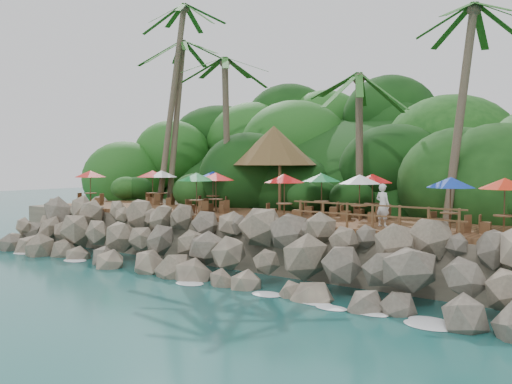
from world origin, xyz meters
The scene contains 12 objects.
ground centered at (0.00, 0.00, 0.00)m, with size 140.00×140.00×0.00m, color #19514F.
land_base centered at (0.00, 16.00, 1.05)m, with size 32.00×25.20×2.10m, color gray.
jungle_hill centered at (0.00, 23.50, 0.00)m, with size 44.80×28.00×15.40m, color #143811.
seawall centered at (0.00, 2.00, 1.15)m, with size 29.00×4.00×2.30m, color gray, non-canonical shape.
terrace centered at (0.00, 6.00, 2.20)m, with size 26.00×5.00×0.20m, color brown.
jungle_foliage centered at (0.00, 15.00, 0.00)m, with size 44.00×16.00×12.00m, color #143811, non-canonical shape.
foam_line centered at (0.00, 0.30, 0.03)m, with size 25.20×0.80×0.06m.
palms centered at (1.24, 8.69, 11.50)m, with size 29.57×6.73×13.48m.
palapa centered at (-1.62, 9.77, 5.79)m, with size 4.80×4.80×4.60m.
dining_clusters centered at (-0.03, 6.22, 4.00)m, with size 25.49×5.04×2.04m.
railing centered at (7.43, 3.65, 2.91)m, with size 7.20×0.10×1.00m.
waiter centered at (7.28, 4.88, 3.17)m, with size 0.63×0.42×1.74m, color white.
Camera 1 is at (17.22, -16.57, 5.01)m, focal length 40.38 mm.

